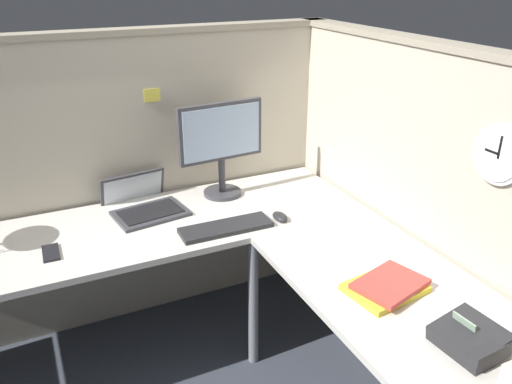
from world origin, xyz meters
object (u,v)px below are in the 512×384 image
at_px(keyboard, 226,227).
at_px(computer_mouse, 280,217).
at_px(monitor, 221,142).
at_px(laptop, 143,203).
at_px(office_phone, 472,340).
at_px(book_stack, 387,286).
at_px(cell_phone, 51,253).
at_px(wall_clock, 500,155).

bearing_deg(keyboard, computer_mouse, -2.89).
bearing_deg(keyboard, monitor, 71.22).
distance_m(laptop, office_phone, 1.64).
xyz_separation_m(office_phone, book_stack, (-0.04, 0.37, -0.02)).
xyz_separation_m(computer_mouse, office_phone, (0.13, -1.07, 0.02)).
xyz_separation_m(monitor, book_stack, (0.23, -1.09, -0.27)).
bearing_deg(keyboard, laptop, 127.31).
bearing_deg(monitor, office_phone, -79.69).
bearing_deg(cell_phone, monitor, 17.66).
height_order(monitor, computer_mouse, monitor).
bearing_deg(laptop, computer_mouse, -36.23).
relative_size(book_stack, wall_clock, 1.45).
distance_m(laptop, book_stack, 1.29).
bearing_deg(monitor, keyboard, -109.72).
xyz_separation_m(laptop, keyboard, (0.29, -0.40, -0.01)).
height_order(laptop, keyboard, laptop).
height_order(monitor, laptop, monitor).
relative_size(monitor, keyboard, 1.16).
bearing_deg(wall_clock, keyboard, 133.82).
bearing_deg(cell_phone, wall_clock, -29.39).
height_order(cell_phone, office_phone, office_phone).
height_order(monitor, cell_phone, monitor).
xyz_separation_m(laptop, wall_clock, (1.04, -1.18, 0.48)).
xyz_separation_m(cell_phone, office_phone, (1.16, -1.21, 0.03)).
relative_size(monitor, office_phone, 2.30).
height_order(office_phone, book_stack, office_phone).
height_order(monitor, book_stack, monitor).
bearing_deg(office_phone, monitor, 100.31).
height_order(computer_mouse, book_stack, book_stack).
bearing_deg(cell_phone, book_stack, -35.20).
bearing_deg(monitor, wall_clock, -62.09).
distance_m(laptop, wall_clock, 1.64).
distance_m(monitor, keyboard, 0.49).
bearing_deg(keyboard, book_stack, -62.13).
bearing_deg(computer_mouse, cell_phone, 172.52).
distance_m(monitor, office_phone, 1.51).
bearing_deg(cell_phone, laptop, 32.23).
distance_m(monitor, laptop, 0.50).
distance_m(keyboard, book_stack, 0.80).
distance_m(keyboard, computer_mouse, 0.27).
bearing_deg(monitor, computer_mouse, -70.76).
xyz_separation_m(keyboard, cell_phone, (-0.76, 0.12, -0.01)).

